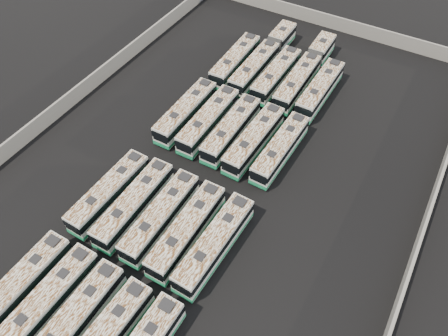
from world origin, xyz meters
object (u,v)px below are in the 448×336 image
bus_front_far_left (20,287)px  bus_back_center (276,75)px  bus_midback_left (209,120)px  bus_back_left (264,57)px  bus_midback_center (231,130)px  bus_midback_right (254,140)px  bus_midfront_far_left (109,193)px  bus_midfront_right (187,230)px  bus_midback_far_right (280,149)px  bus_front_center (74,321)px  bus_midfront_far_right (215,244)px  bus_front_left (47,302)px  bus_midback_far_left (186,112)px  bus_back_far_right (320,89)px  bus_back_far_left (235,61)px  bus_back_right (305,71)px  bus_midfront_left (134,204)px  bus_midfront_center (161,216)px

bus_front_far_left → bus_back_center: bearing=80.9°
bus_midback_left → bus_back_left: bus_midback_left is taller
bus_midback_center → bus_midback_right: (3.18, -0.15, 0.02)m
bus_midfront_far_left → bus_midfront_right: bearing=2.0°
bus_midback_center → bus_midback_far_right: bus_midback_center is taller
bus_front_center → bus_midfront_right: 12.83m
bus_front_far_left → bus_midback_far_right: 30.12m
bus_midfront_far_right → bus_front_center: bearing=-115.9°
bus_front_left → bus_midfront_far_left: (-3.24, 12.18, -0.02)m
bus_midback_right → bus_midfront_right: bearing=-88.2°
bus_midback_center → bus_midback_left: bearing=179.7°
bus_back_left → bus_midback_far_left: bearing=-102.1°
bus_back_far_right → bus_midfront_right: bearing=-96.0°
bus_front_left → bus_midback_right: 27.58m
bus_midfront_far_right → bus_midback_right: (-3.28, 14.45, -0.02)m
bus_front_left → bus_midback_right: bus_midback_right is taller
bus_midfront_far_right → bus_back_far_left: bearing=116.9°
bus_front_left → bus_midback_far_left: (-3.25, 26.89, 0.01)m
bus_midfront_far_left → bus_back_right: 31.52m
bus_midfront_far_right → bus_midfront_right: bearing=-178.1°
bus_midfront_right → bus_midback_far_left: 17.47m
bus_midback_left → bus_back_right: bus_midback_left is taller
bus_midfront_left → bus_midback_right: bearing=65.4°
bus_midback_left → bus_back_center: 12.78m
bus_back_center → bus_midfront_far_right: bearing=-76.3°
bus_midfront_far_left → bus_midback_left: size_ratio=0.97×
bus_midfront_far_right → bus_back_far_right: size_ratio=1.01×
bus_midback_far_right → bus_back_far_right: bearing=91.7°
bus_back_left → bus_back_far_right: (9.62, -2.73, 0.02)m
bus_midback_left → bus_midfront_far_right: bearing=-57.1°
bus_back_far_left → bus_back_left: 4.18m
bus_midfront_far_left → bus_midfront_center: bearing=3.0°
bus_front_center → bus_midfront_far_right: size_ratio=0.98×
bus_front_left → bus_midfront_left: size_ratio=0.99×
bus_midfront_center → bus_back_right: (3.05, 29.80, 0.00)m
bus_front_center → bus_midback_center: bearing=89.5°
bus_midback_left → bus_back_far_right: 15.70m
bus_front_far_left → bus_front_center: bus_front_center is taller
bus_front_left → bus_midback_center: size_ratio=1.00×
bus_midfront_far_right → bus_midfront_left: bearing=-178.0°
bus_front_left → bus_midback_far_right: 28.73m
bus_front_center → bus_back_center: bearing=89.5°
bus_back_left → bus_midfront_far_right: bearing=-72.2°
bus_midfront_left → bus_midback_center: bearing=76.8°
bus_midfront_left → bus_midfront_far_right: 9.66m
bus_front_left → bus_back_far_right: (9.56, 39.43, 0.02)m
bus_back_far_left → bus_midfront_left: bearing=-84.9°
bus_midfront_left → bus_midfront_far_right: size_ratio=0.99×
bus_back_center → bus_back_far_right: bus_back_far_right is taller
bus_midfront_center → bus_midfront_far_right: 6.38m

